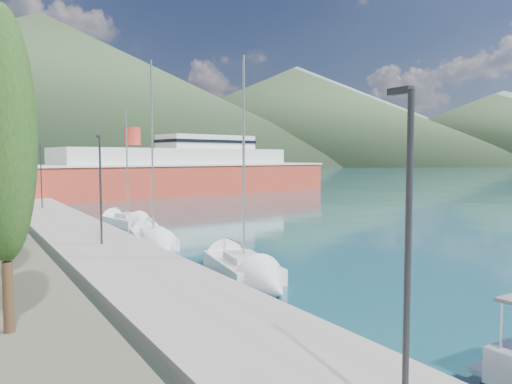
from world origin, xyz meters
TOP-DOWN VIEW (x-y plane):
  - ground at (0.00, 120.00)m, footprint 1400.00×1400.00m
  - quay at (-9.00, 26.00)m, footprint 5.00×88.00m
  - hills_far at (138.59, 618.73)m, footprint 1480.00×900.00m
  - hills_near at (98.04, 372.50)m, footprint 1010.00×520.00m
  - lamp_posts at (-9.00, 16.15)m, footprint 0.15×45.80m
  - sailboat_near at (-4.47, 6.57)m, footprint 3.67×8.13m
  - sailboat_mid at (-5.43, 16.63)m, footprint 3.91×9.06m
  - sailboat_far at (-3.63, 26.70)m, footprint 3.60×7.48m
  - ferry at (13.12, 59.29)m, footprint 53.66×18.83m

SIDE VIEW (x-z plane):
  - ground at x=0.00m, z-range 0.00..0.00m
  - sailboat_far at x=-3.63m, z-range -4.98..5.58m
  - sailboat_near at x=-4.47m, z-range -5.33..5.94m
  - sailboat_mid at x=-5.43m, z-range -6.01..6.63m
  - quay at x=-9.00m, z-range 0.00..0.80m
  - ferry at x=13.12m, z-range -2.04..8.40m
  - lamp_posts at x=-9.00m, z-range 1.05..7.11m
  - hills_near at x=98.04m, z-range -8.32..106.68m
  - hills_far at x=138.59m, z-range -12.61..167.39m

